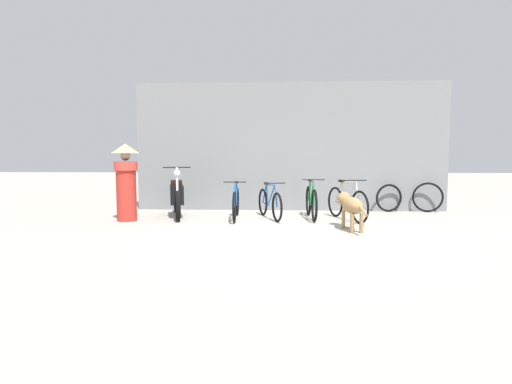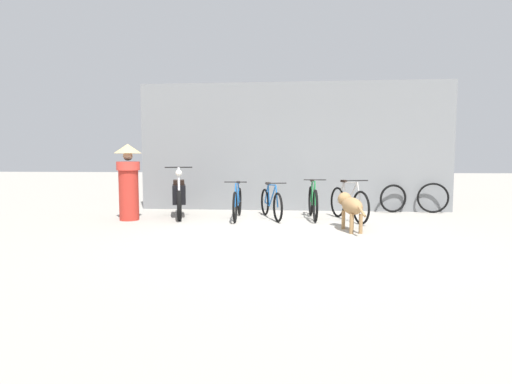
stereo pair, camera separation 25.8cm
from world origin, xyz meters
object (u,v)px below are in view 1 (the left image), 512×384
Objects in this scene: bicycle_1 at (270,203)px; bicycle_3 at (347,203)px; bicycle_2 at (311,202)px; person_in_robes at (126,179)px; stray_dog at (351,205)px; spare_tire_right at (428,197)px; bicycle_0 at (236,203)px; spare_tire_left at (389,198)px; motorcycle at (177,197)px.

bicycle_1 is 1.63m from bicycle_3.
bicycle_1 is at bearing -114.46° from bicycle_3.
bicycle_3 is (1.63, -0.15, 0.03)m from bicycle_1.
person_in_robes reaches higher than bicycle_2.
stray_dog is (1.50, -1.32, 0.12)m from bicycle_1.
bicycle_2 reaches higher than spare_tire_right.
bicycle_0 is 1.06× the size of bicycle_3.
spare_tire_right is (2.30, 2.52, -0.09)m from stray_dog.
bicycle_3 reaches higher than bicycle_0.
spare_tire_right is at bearing 103.38° from bicycle_0.
bicycle_1 is at bearing -154.40° from person_in_robes.
stray_dog is 0.80× the size of person_in_robes.
stray_dog is 2.88m from spare_tire_left.
bicycle_0 is 0.73m from bicycle_1.
bicycle_1 is 0.91m from bicycle_2.
bicycle_3 is 4.63m from person_in_robes.
bicycle_2 is 1.52m from stray_dog.
spare_tire_left is (3.59, 1.29, -0.00)m from bicycle_0.
spare_tire_left is (1.38, 2.53, -0.11)m from stray_dog.
bicycle_3 is at bearing 70.03° from bicycle_2.
person_in_robes is (-0.90, -0.61, 0.43)m from motorcycle.
motorcycle is at bearing -113.48° from bicycle_3.
spare_tire_right reaches higher than stray_dog.
bicycle_2 is at bearing 72.86° from motorcycle.
bicycle_0 reaches higher than bicycle_1.
bicycle_1 is 2.00m from stray_dog.
person_in_robes reaches higher than spare_tire_left.
motorcycle is 1.17m from person_in_robes.
person_in_robes is 2.22× the size of spare_tire_right.
spare_tire_right is (4.51, 1.28, 0.02)m from bicycle_0.
bicycle_1 is 3.11m from spare_tire_left.
person_in_robes is 6.10m from spare_tire_left.
spare_tire_left is (5.83, 1.69, -0.54)m from person_in_robes.
bicycle_3 is at bearing -159.51° from person_in_robes.
motorcycle is at bearing -101.41° from bicycle_0.
spare_tire_left reaches higher than stray_dog.
spare_tire_left is at bearing 179.61° from spare_tire_right.
bicycle_3 reaches higher than spare_tire_left.
bicycle_2 reaches higher than bicycle_0.
stray_dog is at bearing 58.29° from bicycle_0.
person_in_robes is 2.35× the size of spare_tire_left.
spare_tire_left is (1.25, 1.35, -0.02)m from bicycle_3.
motorcycle is (-3.69, 0.28, 0.10)m from bicycle_3.
spare_tire_left is at bearing 107.25° from bicycle_0.
person_in_robes reaches higher than spare_tire_right.
spare_tire_right is at bearing 84.24° from motorcycle.
bicycle_2 reaches higher than bicycle_1.
person_in_robes is at bearing -82.36° from bicycle_0.
stray_dog is (0.59, -1.40, 0.10)m from bicycle_2.
bicycle_2 and bicycle_3 have the same top height.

